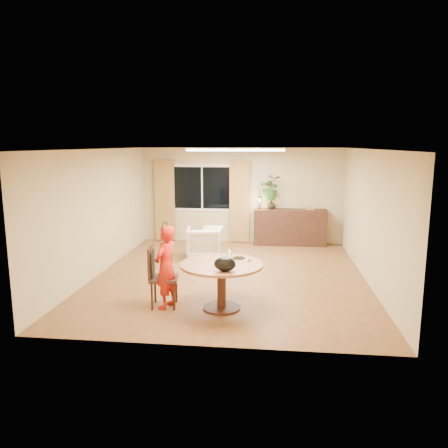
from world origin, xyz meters
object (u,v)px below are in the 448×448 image
armchair (204,243)px  sideboard (290,227)px  dining_chair (164,277)px  child (166,267)px  dining_table (222,273)px

armchair → sideboard: 2.65m
dining_chair → child: bearing=-51.6°
dining_table → child: size_ratio=0.98×
dining_chair → child: child is taller
child → sideboard: child is taller
dining_chair → sideboard: dining_chair is taller
armchair → dining_table: bearing=95.7°
sideboard → dining_table: bearing=-104.8°
child → dining_table: bearing=110.8°
dining_table → armchair: dining_table is taller
dining_chair → armchair: size_ratio=1.27×
dining_chair → armchair: bearing=80.4°
dining_chair → sideboard: size_ratio=0.53×
child → armchair: 3.32m
child → sideboard: bearing=174.0°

